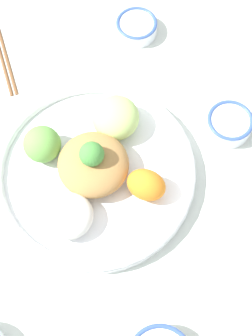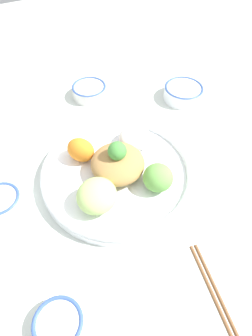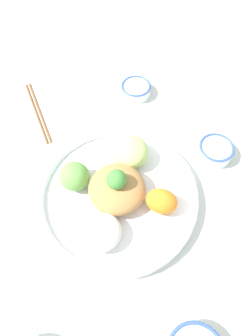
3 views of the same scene
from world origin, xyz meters
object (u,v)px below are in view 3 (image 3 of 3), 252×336
(rice_bowl_plain, at_px, (136,89))
(serving_spoon_extra, at_px, (220,117))
(chopsticks_pair_near, at_px, (38,111))
(rice_bowl_blue, at_px, (215,150))
(salad_platter, at_px, (117,192))

(rice_bowl_plain, height_order, serving_spoon_extra, rice_bowl_plain)
(rice_bowl_plain, distance_m, serving_spoon_extra, 0.25)
(chopsticks_pair_near, xyz_separation_m, serving_spoon_extra, (-0.30, -0.41, -0.00))
(rice_bowl_blue, bearing_deg, serving_spoon_extra, -51.35)
(salad_platter, relative_size, rice_bowl_plain, 4.25)
(rice_bowl_blue, relative_size, chopsticks_pair_near, 0.37)
(salad_platter, bearing_deg, rice_bowl_plain, -42.37)
(rice_bowl_blue, distance_m, rice_bowl_plain, 0.29)
(salad_platter, distance_m, rice_bowl_plain, 0.34)
(chopsticks_pair_near, distance_m, serving_spoon_extra, 0.51)
(rice_bowl_blue, bearing_deg, chopsticks_pair_near, 39.00)
(salad_platter, distance_m, serving_spoon_extra, 0.37)
(rice_bowl_plain, xyz_separation_m, chopsticks_pair_near, (0.10, 0.27, -0.01))
(salad_platter, distance_m, chopsticks_pair_near, 0.35)
(salad_platter, xyz_separation_m, rice_bowl_plain, (0.25, -0.23, -0.01))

